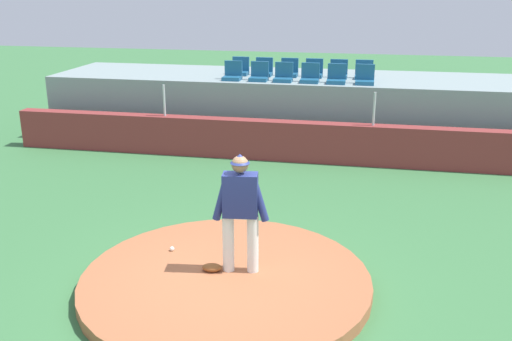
# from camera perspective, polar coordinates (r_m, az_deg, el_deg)

# --- Properties ---
(ground_plane) EXTENTS (60.00, 60.00, 0.00)m
(ground_plane) POSITION_cam_1_polar(r_m,az_deg,el_deg) (8.74, -3.00, -11.47)
(ground_plane) COLOR #3A7340
(pitchers_mound) EXTENTS (4.29, 4.29, 0.19)m
(pitchers_mound) POSITION_cam_1_polar(r_m,az_deg,el_deg) (8.69, -3.01, -10.92)
(pitchers_mound) COLOR #A5603C
(pitchers_mound) RESTS_ON ground_plane
(pitcher) EXTENTS (0.84, 0.32, 1.83)m
(pitcher) POSITION_cam_1_polar(r_m,az_deg,el_deg) (8.35, -1.56, -3.40)
(pitcher) COLOR white
(pitcher) RESTS_ON pitchers_mound
(baseball) EXTENTS (0.07, 0.07, 0.07)m
(baseball) POSITION_cam_1_polar(r_m,az_deg,el_deg) (9.46, -8.31, -7.67)
(baseball) COLOR white
(baseball) RESTS_ON pitchers_mound
(fielding_glove) EXTENTS (0.31, 0.22, 0.11)m
(fielding_glove) POSITION_cam_1_polar(r_m,az_deg,el_deg) (8.78, -4.38, -9.55)
(fielding_glove) COLOR brown
(fielding_glove) RESTS_ON pitchers_mound
(brick_barrier) EXTENTS (14.68, 0.40, 1.00)m
(brick_barrier) POSITION_cam_1_polar(r_m,az_deg,el_deg) (14.56, 3.28, 2.94)
(brick_barrier) COLOR maroon
(brick_barrier) RESTS_ON ground_plane
(fence_post_left) EXTENTS (0.06, 0.06, 0.81)m
(fence_post_left) POSITION_cam_1_polar(r_m,az_deg,el_deg) (15.13, -9.07, 6.86)
(fence_post_left) COLOR silver
(fence_post_left) RESTS_ON brick_barrier
(fence_post_right) EXTENTS (0.06, 0.06, 0.81)m
(fence_post_right) POSITION_cam_1_polar(r_m,az_deg,el_deg) (14.22, 11.61, 6.00)
(fence_post_right) COLOR silver
(fence_post_right) RESTS_ON brick_barrier
(bleacher_platform) EXTENTS (14.10, 3.12, 1.79)m
(bleacher_platform) POSITION_cam_1_polar(r_m,az_deg,el_deg) (16.73, 4.45, 6.29)
(bleacher_platform) COLOR gray
(bleacher_platform) RESTS_ON ground_plane
(stadium_chair_0) EXTENTS (0.48, 0.44, 0.50)m
(stadium_chair_0) POSITION_cam_1_polar(r_m,az_deg,el_deg) (15.85, -2.32, 9.52)
(stadium_chair_0) COLOR #1D5982
(stadium_chair_0) RESTS_ON bleacher_platform
(stadium_chair_1) EXTENTS (0.48, 0.44, 0.50)m
(stadium_chair_1) POSITION_cam_1_polar(r_m,az_deg,el_deg) (15.70, 0.31, 9.46)
(stadium_chair_1) COLOR #1D5982
(stadium_chair_1) RESTS_ON bleacher_platform
(stadium_chair_2) EXTENTS (0.48, 0.44, 0.50)m
(stadium_chair_2) POSITION_cam_1_polar(r_m,az_deg,el_deg) (15.58, 2.74, 9.37)
(stadium_chair_2) COLOR #1D5982
(stadium_chair_2) RESTS_ON bleacher_platform
(stadium_chair_3) EXTENTS (0.48, 0.44, 0.50)m
(stadium_chair_3) POSITION_cam_1_polar(r_m,az_deg,el_deg) (15.49, 5.36, 9.26)
(stadium_chair_3) COLOR #1D5982
(stadium_chair_3) RESTS_ON bleacher_platform
(stadium_chair_4) EXTENTS (0.48, 0.44, 0.50)m
(stadium_chair_4) POSITION_cam_1_polar(r_m,az_deg,el_deg) (15.42, 7.96, 9.13)
(stadium_chair_4) COLOR #1D5982
(stadium_chair_4) RESTS_ON bleacher_platform
(stadium_chair_5) EXTENTS (0.48, 0.44, 0.50)m
(stadium_chair_5) POSITION_cam_1_polar(r_m,az_deg,el_deg) (15.42, 10.72, 8.99)
(stadium_chair_5) COLOR #1D5982
(stadium_chair_5) RESTS_ON bleacher_platform
(stadium_chair_6) EXTENTS (0.48, 0.44, 0.50)m
(stadium_chair_6) POSITION_cam_1_polar(r_m,az_deg,el_deg) (16.72, -1.58, 9.98)
(stadium_chair_6) COLOR #1D5982
(stadium_chair_6) RESTS_ON bleacher_platform
(stadium_chair_7) EXTENTS (0.48, 0.44, 0.50)m
(stadium_chair_7) POSITION_cam_1_polar(r_m,az_deg,el_deg) (16.55, 0.78, 9.91)
(stadium_chair_7) COLOR #1D5982
(stadium_chair_7) RESTS_ON bleacher_platform
(stadium_chair_8) EXTENTS (0.48, 0.44, 0.50)m
(stadium_chair_8) POSITION_cam_1_polar(r_m,az_deg,el_deg) (16.45, 3.31, 9.83)
(stadium_chair_8) COLOR #1D5982
(stadium_chair_8) RESTS_ON bleacher_platform
(stadium_chair_9) EXTENTS (0.48, 0.44, 0.50)m
(stadium_chair_9) POSITION_cam_1_polar(r_m,az_deg,el_deg) (16.38, 5.75, 9.73)
(stadium_chair_9) COLOR #1D5982
(stadium_chair_9) RESTS_ON bleacher_platform
(stadium_chair_10) EXTENTS (0.48, 0.44, 0.50)m
(stadium_chair_10) POSITION_cam_1_polar(r_m,az_deg,el_deg) (16.30, 8.17, 9.60)
(stadium_chair_10) COLOR #1D5982
(stadium_chair_10) RESTS_ON bleacher_platform
(stadium_chair_11) EXTENTS (0.48, 0.44, 0.50)m
(stadium_chair_11) POSITION_cam_1_polar(r_m,az_deg,el_deg) (16.30, 10.63, 9.47)
(stadium_chair_11) COLOR #1D5982
(stadium_chair_11) RESTS_ON bleacher_platform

